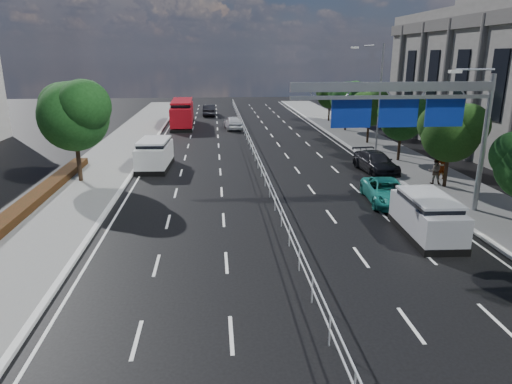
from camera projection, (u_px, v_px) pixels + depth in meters
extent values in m
plane|color=black|center=(322.00, 330.00, 13.97)|extent=(160.00, 160.00, 0.00)
cube|color=silver|center=(17.00, 344.00, 13.17)|extent=(0.25, 140.00, 0.15)
cube|color=silver|center=(256.00, 151.00, 35.14)|extent=(0.05, 85.00, 0.05)
cube|color=silver|center=(256.00, 156.00, 35.27)|extent=(0.05, 85.00, 0.05)
cylinder|color=gray|center=(483.00, 146.00, 23.39)|extent=(0.28, 0.28, 7.20)
cube|color=gray|center=(394.00, 87.00, 22.09)|extent=(10.20, 0.25, 0.45)
cube|color=gray|center=(393.00, 97.00, 22.23)|extent=(10.20, 0.18, 0.18)
cylinder|color=gray|center=(475.00, 69.00, 22.21)|extent=(2.00, 0.10, 0.10)
cube|color=silver|center=(455.00, 72.00, 22.15)|extent=(0.60, 0.25, 0.15)
cube|color=navy|center=(445.00, 113.00, 22.88)|extent=(2.00, 0.08, 1.40)
cube|color=white|center=(444.00, 112.00, 22.93)|extent=(1.80, 0.02, 1.20)
cube|color=navy|center=(398.00, 113.00, 22.67)|extent=(2.00, 0.08, 1.40)
cube|color=white|center=(398.00, 113.00, 22.72)|extent=(1.80, 0.02, 1.20)
cube|color=navy|center=(351.00, 114.00, 22.46)|extent=(2.00, 0.08, 1.40)
cube|color=white|center=(351.00, 114.00, 22.51)|extent=(1.80, 0.02, 1.20)
cylinder|color=gray|center=(380.00, 99.00, 38.40)|extent=(0.16, 0.16, 9.00)
cylinder|color=gray|center=(369.00, 46.00, 37.06)|extent=(0.10, 2.40, 0.10)
cube|color=silver|center=(355.00, 47.00, 37.00)|extent=(0.60, 0.25, 0.15)
cube|color=#4C4947|center=(486.00, 19.00, 33.36)|extent=(0.40, 36.00, 1.00)
cylinder|color=black|center=(78.00, 157.00, 29.58)|extent=(0.28, 0.28, 3.50)
sphere|color=#113410|center=(74.00, 116.00, 28.83)|extent=(4.40, 4.40, 4.40)
sphere|color=#113410|center=(84.00, 106.00, 28.08)|extent=(3.30, 3.30, 3.30)
sphere|color=#113410|center=(63.00, 107.00, 29.23)|extent=(3.08, 3.08, 3.08)
cylinder|color=black|center=(446.00, 167.00, 28.37)|extent=(0.22, 0.22, 2.80)
sphere|color=black|center=(451.00, 134.00, 27.77)|extent=(3.50, 3.50, 3.50)
sphere|color=black|center=(467.00, 126.00, 27.17)|extent=(2.62, 2.62, 2.62)
sphere|color=black|center=(438.00, 125.00, 28.09)|extent=(2.45, 2.45, 2.45)
cylinder|color=black|center=(399.00, 145.00, 35.53)|extent=(0.22, 0.22, 2.70)
sphere|color=#113410|center=(402.00, 119.00, 34.96)|extent=(3.30, 3.30, 3.30)
sphere|color=#113410|center=(413.00, 113.00, 34.39)|extent=(2.48, 2.48, 2.47)
sphere|color=#113410|center=(392.00, 113.00, 35.25)|extent=(2.31, 2.31, 2.31)
cylinder|color=black|center=(368.00, 130.00, 42.69)|extent=(0.21, 0.21, 2.65)
sphere|color=black|center=(369.00, 109.00, 42.13)|extent=(3.20, 3.20, 3.20)
sphere|color=black|center=(378.00, 104.00, 41.57)|extent=(2.40, 2.40, 2.40)
sphere|color=black|center=(362.00, 104.00, 42.41)|extent=(2.24, 2.24, 2.24)
cylinder|color=black|center=(346.00, 118.00, 49.81)|extent=(0.23, 0.23, 2.85)
sphere|color=#113410|center=(347.00, 99.00, 49.21)|extent=(3.60, 3.60, 3.60)
sphere|color=#113410|center=(355.00, 94.00, 48.59)|extent=(2.70, 2.70, 2.70)
sphere|color=#113410|center=(340.00, 94.00, 49.53)|extent=(2.52, 2.52, 2.52)
cylinder|color=black|center=(329.00, 111.00, 57.00)|extent=(0.21, 0.21, 2.60)
sphere|color=black|center=(330.00, 96.00, 56.45)|extent=(3.10, 3.10, 3.10)
sphere|color=black|center=(336.00, 92.00, 55.91)|extent=(2.32, 2.33, 2.32)
sphere|color=black|center=(325.00, 92.00, 56.72)|extent=(2.17, 2.17, 2.17)
cube|color=black|center=(155.00, 166.00, 33.85)|extent=(2.40, 5.07, 0.35)
cube|color=silver|center=(155.00, 154.00, 33.60)|extent=(2.36, 4.97, 1.47)
cube|color=black|center=(154.00, 145.00, 33.39)|extent=(2.12, 3.60, 0.65)
cube|color=silver|center=(154.00, 140.00, 33.29)|extent=(2.22, 3.90, 0.13)
cylinder|color=black|center=(139.00, 169.00, 32.22)|extent=(0.35, 0.75, 0.73)
cylinder|color=black|center=(164.00, 168.00, 32.29)|extent=(0.35, 0.75, 0.73)
cylinder|color=black|center=(147.00, 159.00, 35.30)|extent=(0.35, 0.75, 0.73)
cylinder|color=black|center=(170.00, 158.00, 35.36)|extent=(0.35, 0.75, 0.73)
cube|color=black|center=(183.00, 125.00, 53.83)|extent=(2.64, 10.17, 0.30)
cube|color=maroon|center=(182.00, 114.00, 53.45)|extent=(2.59, 9.97, 2.06)
cube|color=black|center=(182.00, 105.00, 53.15)|extent=(2.34, 7.19, 0.91)
cube|color=maroon|center=(182.00, 101.00, 53.02)|extent=(2.44, 7.79, 0.18)
cylinder|color=black|center=(173.00, 128.00, 50.56)|extent=(0.28, 0.63, 0.62)
cylinder|color=black|center=(191.00, 127.00, 50.77)|extent=(0.28, 0.63, 0.62)
cylinder|color=black|center=(176.00, 120.00, 56.79)|extent=(0.28, 0.63, 0.62)
cylinder|color=black|center=(192.00, 120.00, 57.00)|extent=(0.28, 0.63, 0.62)
imported|color=silver|center=(233.00, 123.00, 51.42)|extent=(2.16, 4.53, 1.49)
imported|color=black|center=(209.00, 110.00, 62.90)|extent=(1.80, 4.68, 1.52)
cube|color=black|center=(425.00, 233.00, 21.18)|extent=(2.20, 4.79, 0.32)
cube|color=#A6A7AD|center=(427.00, 217.00, 20.96)|extent=(2.16, 4.69, 1.33)
cube|color=black|center=(429.00, 203.00, 20.77)|extent=(1.95, 3.40, 0.59)
cube|color=#A6A7AD|center=(429.00, 197.00, 20.68)|extent=(2.04, 3.68, 0.12)
cylinder|color=black|center=(421.00, 242.00, 19.64)|extent=(0.31, 0.67, 0.66)
cylinder|color=black|center=(458.00, 242.00, 19.72)|extent=(0.31, 0.67, 0.66)
cylinder|color=black|center=(397.00, 218.00, 22.55)|extent=(0.31, 0.67, 0.66)
cylinder|color=black|center=(429.00, 218.00, 22.63)|extent=(0.31, 0.67, 0.66)
imported|color=#1C8276|center=(387.00, 192.00, 25.79)|extent=(2.61, 4.92, 1.32)
imported|color=black|center=(376.00, 162.00, 32.61)|extent=(2.47, 5.08, 1.43)
imported|color=gray|center=(442.00, 167.00, 30.21)|extent=(0.61, 0.42, 1.63)
imported|color=gray|center=(435.00, 171.00, 29.09)|extent=(0.93, 0.82, 1.62)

